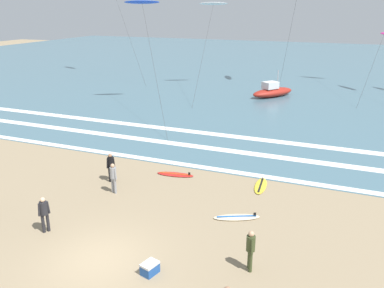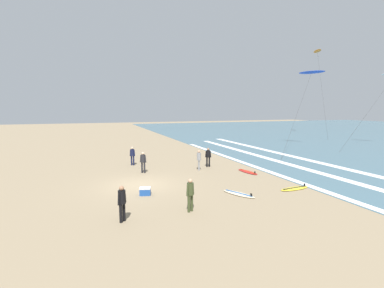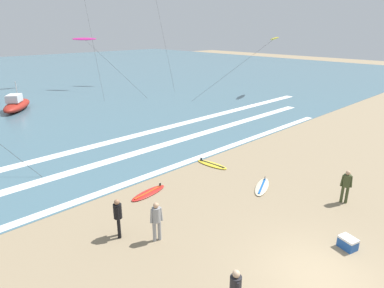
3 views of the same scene
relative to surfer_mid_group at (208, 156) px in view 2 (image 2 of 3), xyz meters
The scene contains 16 objects.
ground_plane 7.28m from the surfer_mid_group, 61.23° to the right, with size 160.00×160.00×0.00m, color #937F60.
wave_foam_shoreline 5.45m from the surfer_mid_group, 43.40° to the left, with size 36.01×0.53×0.01m, color white.
wave_foam_mid_break 8.02m from the surfer_mid_group, 61.68° to the left, with size 41.30×0.76×0.01m, color white.
wave_foam_outer_break 11.38m from the surfer_mid_group, 62.55° to the left, with size 48.06×0.82×0.01m, color white.
surfer_mid_group is the anchor object (origin of this frame).
surfer_left_far 5.49m from the surfer_mid_group, 87.21° to the right, with size 0.34×0.48×1.60m.
surfer_background_far 6.48m from the surfer_mid_group, 116.14° to the right, with size 0.37×0.46×1.60m.
surfer_left_near 1.50m from the surfer_mid_group, 52.71° to the right, with size 0.51×0.32×1.60m.
surfer_foreground_main 10.13m from the surfer_mid_group, 28.56° to the right, with size 0.32×0.49×1.60m.
surfer_right_near 12.02m from the surfer_mid_group, 41.63° to the right, with size 0.41×0.44×1.60m.
surfboard_right_spare 7.61m from the surfer_mid_group, 10.50° to the right, with size 2.16×1.44×0.25m.
surfboard_near_water 8.09m from the surfer_mid_group, 16.88° to the left, with size 0.79×2.15×0.25m.
surfboard_left_pile 3.64m from the surfer_mid_group, 35.25° to the left, with size 2.16×0.89×0.25m.
kite_orange_high_right 38.93m from the surfer_mid_group, 123.15° to the left, with size 10.34×6.42×15.45m.
kite_blue_distant_low 20.29m from the surfer_mid_group, 112.32° to the left, with size 8.53×10.83×9.56m.
cooler_box 8.54m from the surfer_mid_group, 48.43° to the right, with size 0.60×0.71×0.44m.
Camera 2 is at (17.14, -2.80, 4.85)m, focal length 25.67 mm.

